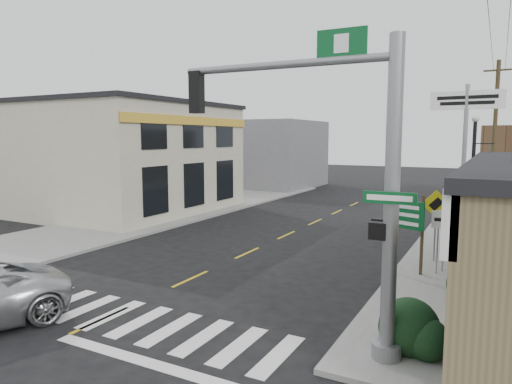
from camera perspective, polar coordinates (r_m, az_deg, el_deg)
The scene contains 16 objects.
ground at distance 13.23m, azimuth -18.81°, elevation -14.91°, with size 140.00×140.00×0.00m, color black.
sidewalk_right at distance 21.84m, azimuth 27.22°, elevation -6.51°, with size 6.00×38.00×0.13m, color slate.
sidewalk_left at distance 28.36m, azimuth -12.17°, elevation -2.97°, with size 6.00×38.00×0.13m, color slate.
center_line at distance 19.29m, azimuth -1.10°, elevation -7.62°, with size 0.12×56.00×0.01m, color gold.
crosswalk at distance 13.48m, azimuth -17.54°, elevation -14.42°, with size 11.00×2.20×0.01m, color silver.
left_building at distance 31.43m, azimuth -16.74°, elevation 3.96°, with size 12.00×12.00×6.80m, color #BEB99E.
bldg_distant_left at distance 45.07m, azimuth 1.51°, elevation 4.77°, with size 9.00×10.00×6.40m, color slate.
traffic_signal_pole at distance 9.88m, azimuth 12.03°, elevation 3.40°, with size 5.48×0.40×6.94m.
guide_sign at distance 16.60m, azimuth 17.91°, elevation -3.60°, with size 1.57×0.13×2.74m.
fire_hydrant at distance 13.26m, azimuth 24.50°, elevation -12.63°, with size 0.24×0.24×0.76m.
ped_crossing_sign at distance 18.42m, azimuth 21.55°, elevation -2.42°, with size 1.07×0.08×2.74m.
lamp_post at distance 20.39m, azimuth 25.61°, elevation 2.08°, with size 0.72×0.57×5.58m.
dance_center_sign at distance 25.32m, azimuth 24.75°, elevation 7.96°, with size 3.44×0.22×7.32m.
shrub_front at distance 11.06m, azimuth 18.58°, elevation -15.78°, with size 1.33×1.33×1.00m, color #143A19.
shrub_back at distance 14.90m, azimuth 24.66°, elevation -10.57°, with size 1.04×1.04×0.78m, color black.
utility_pole_far at distance 31.66m, azimuth 27.64°, elevation 6.23°, with size 1.62×0.24×9.32m.
Camera 1 is at (9.09, -8.32, 4.82)m, focal length 32.00 mm.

